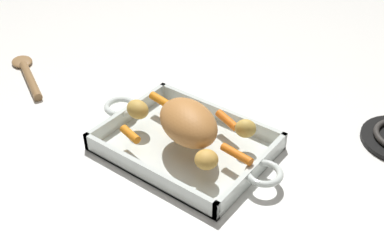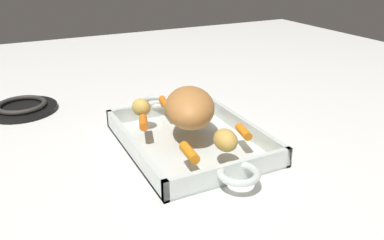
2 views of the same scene
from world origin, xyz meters
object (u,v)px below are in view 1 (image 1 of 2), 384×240
at_px(baby_carrot_long, 130,134).
at_px(potato_whole, 138,109).
at_px(roasting_dish, 186,144).
at_px(baby_carrot_short, 227,120).
at_px(pork_roast, 188,122).
at_px(baby_carrot_southwest, 161,100).
at_px(serving_spoon, 27,73).
at_px(potato_halved, 246,129).
at_px(potato_near_roast, 206,160).
at_px(baby_carrot_northwest, 237,154).

xyz_separation_m(baby_carrot_long, potato_whole, (0.03, -0.06, 0.01)).
xyz_separation_m(roasting_dish, baby_carrot_short, (-0.04, -0.08, 0.03)).
xyz_separation_m(pork_roast, baby_carrot_southwest, (0.12, -0.06, -0.03)).
bearing_deg(baby_carrot_long, roasting_dish, -136.73).
xyz_separation_m(pork_roast, potato_whole, (0.12, 0.01, -0.02)).
distance_m(potato_whole, serving_spoon, 0.38).
bearing_deg(potato_halved, serving_spoon, 6.85).
bearing_deg(roasting_dish, pork_roast, 151.15).
height_order(baby_carrot_long, serving_spoon, baby_carrot_long).
bearing_deg(potato_whole, serving_spoon, -0.90).
relative_size(potato_near_roast, serving_spoon, 0.19).
bearing_deg(serving_spoon, baby_carrot_long, -162.81).
relative_size(roasting_dish, potato_near_roast, 9.87).
relative_size(baby_carrot_northwest, serving_spoon, 0.30).
bearing_deg(baby_carrot_short, baby_carrot_long, 50.97).
distance_m(potato_halved, potato_whole, 0.22).
bearing_deg(baby_carrot_long, baby_carrot_southwest, -77.34).
distance_m(baby_carrot_long, baby_carrot_short, 0.19).
height_order(roasting_dish, baby_carrot_long, baby_carrot_long).
bearing_deg(pork_roast, baby_carrot_long, 36.58).
bearing_deg(baby_carrot_northwest, pork_roast, 3.81).
height_order(roasting_dish, potato_whole, potato_whole).
distance_m(potato_halved, potato_near_roast, 0.12).
distance_m(baby_carrot_short, serving_spoon, 0.54).
bearing_deg(roasting_dish, baby_carrot_southwest, -26.46).
bearing_deg(potato_halved, pork_roast, 39.48).
bearing_deg(serving_spoon, baby_carrot_short, -144.70).
height_order(pork_roast, potato_whole, pork_roast).
height_order(baby_carrot_northwest, potato_whole, potato_whole).
bearing_deg(baby_carrot_southwest, potato_halved, -177.00).
height_order(roasting_dish, serving_spoon, roasting_dish).
relative_size(baby_carrot_northwest, potato_near_roast, 1.56).
xyz_separation_m(baby_carrot_southwest, potato_whole, (0.01, 0.07, 0.01)).
relative_size(potato_halved, potato_near_roast, 0.95).
distance_m(pork_roast, baby_carrot_northwest, 0.11).
relative_size(baby_carrot_southwest, baby_carrot_long, 1.17).
distance_m(baby_carrot_long, potato_whole, 0.07).
relative_size(pork_roast, baby_carrot_northwest, 2.13).
distance_m(baby_carrot_southwest, potato_whole, 0.07).
relative_size(baby_carrot_short, serving_spoon, 0.25).
relative_size(roasting_dish, baby_carrot_long, 8.71).
bearing_deg(potato_whole, roasting_dish, -173.28).
xyz_separation_m(baby_carrot_northwest, baby_carrot_southwest, (0.22, -0.05, 0.00)).
xyz_separation_m(roasting_dish, serving_spoon, (0.49, 0.01, -0.00)).
bearing_deg(baby_carrot_northwest, roasting_dish, 0.23).
relative_size(baby_carrot_northwest, potato_whole, 1.34).
bearing_deg(baby_carrot_long, pork_roast, -143.42).
bearing_deg(serving_spoon, potato_near_roast, -158.45).
distance_m(pork_roast, baby_carrot_long, 0.12).
distance_m(baby_carrot_northwest, baby_carrot_southwest, 0.23).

